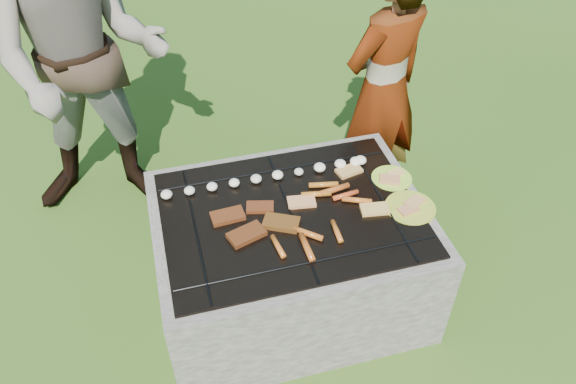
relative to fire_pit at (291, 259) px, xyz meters
name	(u,v)px	position (x,y,z in m)	size (l,w,h in m)	color
lawn	(290,293)	(0.00, 0.00, -0.28)	(60.00, 60.00, 0.00)	#244411
fire_pit	(291,259)	(0.00, 0.00, 0.00)	(1.30, 1.00, 0.62)	gray
mushrooms	(282,174)	(0.03, 0.26, 0.35)	(1.06, 0.06, 0.04)	beige
pork_slabs	(254,222)	(-0.18, -0.03, 0.34)	(0.40, 0.28, 0.02)	brown
sausages	(323,212)	(0.14, -0.05, 0.34)	(0.53, 0.49, 0.03)	orange
bread_on_grate	(341,194)	(0.27, 0.05, 0.34)	(0.46, 0.40, 0.02)	#EEB57A
plate_far	(392,178)	(0.56, 0.11, 0.33)	(0.26, 0.26, 0.03)	#EBFA3B
plate_near	(410,208)	(0.56, -0.12, 0.33)	(0.26, 0.26, 0.03)	yellow
cook	(383,90)	(0.72, 0.66, 0.50)	(0.57, 0.37, 1.55)	#A49588
bystander	(83,62)	(-0.86, 1.04, 0.69)	(0.95, 0.74, 1.95)	gray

